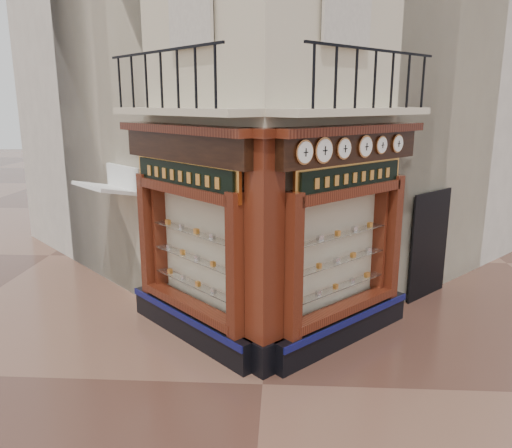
# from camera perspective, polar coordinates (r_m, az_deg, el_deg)

# --- Properties ---
(ground) EXTENTS (80.00, 80.00, 0.00)m
(ground) POSITION_cam_1_polar(r_m,az_deg,el_deg) (8.30, 0.75, -17.85)
(ground) COLOR #4A2C22
(ground) RESTS_ON ground
(main_building) EXTENTS (11.31, 11.31, 12.00)m
(main_building) POSITION_cam_1_polar(r_m,az_deg,el_deg) (13.34, 2.06, 20.80)
(main_building) COLOR beige
(main_building) RESTS_ON ground
(neighbour_left) EXTENTS (11.31, 11.31, 11.00)m
(neighbour_left) POSITION_cam_1_polar(r_m,az_deg,el_deg) (15.99, -7.11, 17.72)
(neighbour_left) COLOR beige
(neighbour_left) RESTS_ON ground
(neighbour_right) EXTENTS (11.31, 11.31, 11.00)m
(neighbour_right) POSITION_cam_1_polar(r_m,az_deg,el_deg) (15.90, 11.64, 17.58)
(neighbour_right) COLOR beige
(neighbour_right) RESTS_ON ground
(shopfront_left) EXTENTS (2.86, 2.86, 3.98)m
(shopfront_left) POSITION_cam_1_polar(r_m,az_deg,el_deg) (9.12, -7.64, -1.48)
(shopfront_left) COLOR black
(shopfront_left) RESTS_ON ground
(shopfront_right) EXTENTS (2.86, 2.86, 3.98)m
(shopfront_right) POSITION_cam_1_polar(r_m,az_deg,el_deg) (9.03, 10.19, -1.73)
(shopfront_right) COLOR black
(shopfront_right) RESTS_ON ground
(corner_pilaster) EXTENTS (0.85, 0.85, 3.98)m
(corner_pilaster) POSITION_cam_1_polar(r_m,az_deg,el_deg) (7.95, 0.95, -3.86)
(corner_pilaster) COLOR black
(corner_pilaster) RESTS_ON ground
(balcony) EXTENTS (5.94, 2.97, 1.03)m
(balcony) POSITION_cam_1_polar(r_m,az_deg,el_deg) (8.56, 1.28, 12.84)
(balcony) COLOR beige
(balcony) RESTS_ON ground
(clock_a) EXTENTS (0.30, 0.30, 0.38)m
(clock_a) POSITION_cam_1_polar(r_m,az_deg,el_deg) (7.60, 5.53, 8.17)
(clock_a) COLOR #B8733D
(clock_a) RESTS_ON ground
(clock_b) EXTENTS (0.33, 0.33, 0.41)m
(clock_b) POSITION_cam_1_polar(r_m,az_deg,el_deg) (7.93, 7.72, 8.33)
(clock_b) COLOR #B8733D
(clock_b) RESTS_ON ground
(clock_c) EXTENTS (0.29, 0.29, 0.36)m
(clock_c) POSITION_cam_1_polar(r_m,az_deg,el_deg) (8.32, 9.99, 8.49)
(clock_c) COLOR #B8733D
(clock_c) RESTS_ON ground
(clock_d) EXTENTS (0.30, 0.30, 0.38)m
(clock_d) POSITION_cam_1_polar(r_m,az_deg,el_deg) (8.78, 12.36, 8.65)
(clock_d) COLOR #B8733D
(clock_d) RESTS_ON ground
(clock_e) EXTENTS (0.26, 0.26, 0.32)m
(clock_e) POSITION_cam_1_polar(r_m,az_deg,el_deg) (9.16, 14.11, 8.75)
(clock_e) COLOR #B8733D
(clock_e) RESTS_ON ground
(clock_f) EXTENTS (0.27, 0.27, 0.33)m
(clock_f) POSITION_cam_1_polar(r_m,az_deg,el_deg) (9.58, 15.84, 8.84)
(clock_f) COLOR #B8733D
(clock_f) RESTS_ON ground
(awning) EXTENTS (1.65, 1.65, 0.26)m
(awning) POSITION_cam_1_polar(r_m,az_deg,el_deg) (11.92, -16.02, -8.24)
(awning) COLOR white
(awning) RESTS_ON ground
(signboard_left) EXTENTS (2.21, 2.21, 0.59)m
(signboard_left) POSITION_cam_1_polar(r_m,az_deg,el_deg) (8.85, -8.29, 5.47)
(signboard_left) COLOR #EBA045
(signboard_left) RESTS_ON ground
(signboard_right) EXTENTS (2.04, 2.04, 0.54)m
(signboard_right) POSITION_cam_1_polar(r_m,az_deg,el_deg) (8.75, 10.89, 5.27)
(signboard_right) COLOR #EBA045
(signboard_right) RESTS_ON ground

